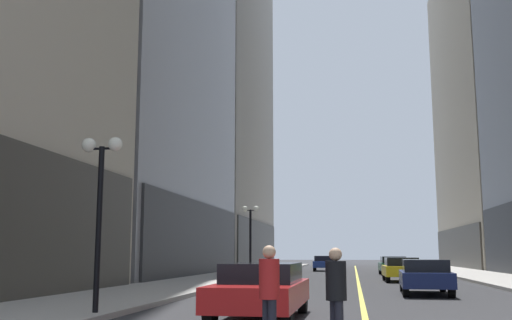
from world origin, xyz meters
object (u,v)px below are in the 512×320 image
(car_navy, at_px, (425,275))
(car_green, at_px, (393,265))
(car_blue, at_px, (324,263))
(pedestrian_in_red_jacket, at_px, (269,289))
(street_lamp_left_near, at_px, (101,184))
(pedestrian_in_black_coat, at_px, (336,290))
(street_lamp_left_far, at_px, (250,225))
(car_red, at_px, (262,288))
(car_yellow, at_px, (401,268))

(car_navy, bearing_deg, car_green, 89.63)
(car_blue, bearing_deg, pedestrian_in_red_jacket, -88.47)
(car_green, distance_m, street_lamp_left_near, 31.63)
(pedestrian_in_red_jacket, bearing_deg, car_green, 83.00)
(car_navy, height_order, car_green, same)
(pedestrian_in_black_coat, height_order, street_lamp_left_near, street_lamp_left_near)
(pedestrian_in_black_coat, relative_size, street_lamp_left_far, 0.37)
(car_navy, xyz_separation_m, pedestrian_in_red_jacket, (-4.07, -13.87, 0.26))
(street_lamp_left_far, bearing_deg, car_green, 42.69)
(car_red, height_order, street_lamp_left_far, street_lamp_left_far)
(car_green, bearing_deg, car_yellow, -91.16)
(car_green, height_order, street_lamp_left_near, street_lamp_left_near)
(car_red, height_order, pedestrian_in_black_coat, pedestrian_in_black_coat)
(car_yellow, xyz_separation_m, street_lamp_left_far, (-8.77, 1.68, 2.54))
(car_green, height_order, pedestrian_in_black_coat, pedestrian_in_black_coat)
(car_red, relative_size, car_navy, 1.02)
(car_yellow, bearing_deg, car_navy, -89.60)
(car_navy, height_order, street_lamp_left_near, street_lamp_left_near)
(pedestrian_in_red_jacket, height_order, street_lamp_left_far, street_lamp_left_far)
(car_yellow, xyz_separation_m, street_lamp_left_near, (-8.77, -20.27, 2.54))
(street_lamp_left_near, xyz_separation_m, street_lamp_left_far, (0.00, 21.95, 0.00))
(car_navy, relative_size, car_yellow, 1.15)
(street_lamp_left_far, bearing_deg, car_navy, -53.66)
(car_navy, relative_size, car_green, 1.16)
(car_navy, height_order, car_yellow, same)
(car_red, height_order, car_navy, same)
(pedestrian_in_red_jacket, height_order, street_lamp_left_near, street_lamp_left_near)
(car_navy, relative_size, street_lamp_left_far, 1.07)
(street_lamp_left_near, bearing_deg, car_red, 8.00)
(car_navy, distance_m, car_blue, 29.89)
(car_green, xyz_separation_m, street_lamp_left_near, (-8.98, -30.23, 2.54))
(car_yellow, xyz_separation_m, car_green, (0.20, 9.96, -0.00))
(car_yellow, relative_size, street_lamp_left_near, 0.93)
(car_navy, distance_m, pedestrian_in_black_coat, 14.06)
(car_navy, height_order, pedestrian_in_red_jacket, pedestrian_in_red_jacket)
(street_lamp_left_near, distance_m, street_lamp_left_far, 21.95)
(car_navy, xyz_separation_m, pedestrian_in_black_coat, (-2.99, -13.74, 0.24))
(car_red, relative_size, car_green, 1.19)
(car_blue, height_order, pedestrian_in_black_coat, pedestrian_in_black_coat)
(pedestrian_in_black_coat, xyz_separation_m, street_lamp_left_far, (-5.86, 25.76, 2.30))
(car_blue, height_order, street_lamp_left_far, street_lamp_left_far)
(pedestrian_in_red_jacket, distance_m, street_lamp_left_near, 6.61)
(car_navy, xyz_separation_m, street_lamp_left_near, (-8.85, -9.92, 2.54))
(pedestrian_in_red_jacket, xyz_separation_m, pedestrian_in_black_coat, (1.08, 0.14, -0.03))
(car_yellow, bearing_deg, pedestrian_in_red_jacket, -99.37)
(pedestrian_in_black_coat, relative_size, street_lamp_left_near, 0.37)
(car_navy, bearing_deg, car_blue, 100.06)
(car_green, relative_size, car_blue, 0.95)
(car_yellow, bearing_deg, pedestrian_in_black_coat, -96.90)
(pedestrian_in_black_coat, bearing_deg, car_yellow, 83.10)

